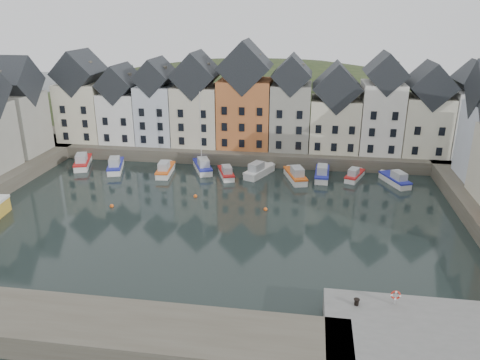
% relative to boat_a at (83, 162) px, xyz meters
% --- Properties ---
extents(ground, '(260.00, 260.00, 0.00)m').
position_rel_boat_a_xyz_m(ground, '(25.39, -18.05, -0.78)').
color(ground, black).
rests_on(ground, ground).
extents(far_quay, '(90.00, 16.00, 2.00)m').
position_rel_boat_a_xyz_m(far_quay, '(25.39, 11.95, 0.22)').
color(far_quay, '#4E483C').
rests_on(far_quay, ground).
extents(near_quay, '(18.00, 10.00, 2.00)m').
position_rel_boat_a_xyz_m(near_quay, '(47.39, -38.05, 0.22)').
color(near_quay, '#60605E').
rests_on(near_quay, ground).
extents(near_wall, '(50.00, 6.00, 2.00)m').
position_rel_boat_a_xyz_m(near_wall, '(15.39, -40.05, 0.22)').
color(near_wall, '#4E483C').
rests_on(near_wall, ground).
extents(hillside, '(153.60, 70.40, 64.00)m').
position_rel_boat_a_xyz_m(hillside, '(25.41, 37.95, -18.74)').
color(hillside, '#223018').
rests_on(hillside, ground).
extents(far_terrace, '(72.37, 8.16, 17.78)m').
position_rel_boat_a_xyz_m(far_terrace, '(28.60, 9.95, 8.10)').
color(far_terrace, '#EAE4C4').
rests_on(far_terrace, far_quay).
extents(mooring_buoys, '(20.50, 5.50, 0.50)m').
position_rel_boat_a_xyz_m(mooring_buoys, '(21.39, -12.72, -0.63)').
color(mooring_buoys, '#E05B1A').
rests_on(mooring_buoys, ground).
extents(boat_a, '(4.17, 7.13, 2.61)m').
position_rel_boat_a_xyz_m(boat_a, '(0.00, 0.00, 0.00)').
color(boat_a, silver).
rests_on(boat_a, ground).
extents(boat_b, '(3.95, 7.02, 2.57)m').
position_rel_boat_a_xyz_m(boat_b, '(6.05, -0.98, -0.01)').
color(boat_b, silver).
rests_on(boat_b, ground).
extents(boat_c, '(2.56, 6.50, 2.43)m').
position_rel_boat_a_xyz_m(boat_c, '(14.46, -1.50, -0.05)').
color(boat_c, silver).
rests_on(boat_c, ground).
extents(boat_d, '(4.54, 6.93, 12.73)m').
position_rel_boat_a_xyz_m(boat_d, '(19.93, 0.82, 0.05)').
color(boat_d, silver).
rests_on(boat_d, ground).
extents(boat_e, '(3.58, 5.88, 2.16)m').
position_rel_boat_a_xyz_m(boat_e, '(24.13, -1.35, -0.14)').
color(boat_e, silver).
rests_on(boat_e, ground).
extents(boat_f, '(4.51, 6.82, 2.52)m').
position_rel_boat_a_xyz_m(boat_f, '(29.00, 0.02, -0.03)').
color(boat_f, silver).
rests_on(boat_f, ground).
extents(boat_g, '(3.98, 6.91, 2.53)m').
position_rel_boat_a_xyz_m(boat_g, '(34.73, -1.22, -0.02)').
color(boat_g, silver).
rests_on(boat_g, ground).
extents(boat_h, '(2.34, 6.65, 2.52)m').
position_rel_boat_a_xyz_m(boat_h, '(38.69, 0.22, -0.03)').
color(boat_h, silver).
rests_on(boat_h, ground).
extents(boat_i, '(3.51, 5.67, 2.08)m').
position_rel_boat_a_xyz_m(boat_i, '(43.55, 0.57, -0.16)').
color(boat_i, silver).
rests_on(boat_i, ground).
extents(boat_j, '(4.17, 6.36, 2.35)m').
position_rel_boat_a_xyz_m(boat_j, '(49.39, -0.64, -0.08)').
color(boat_j, silver).
rests_on(boat_j, ground).
extents(mooring_bollard, '(0.48, 0.48, 0.56)m').
position_rel_boat_a_xyz_m(mooring_bollard, '(40.93, -35.13, 1.53)').
color(mooring_bollard, black).
rests_on(mooring_bollard, near_quay).
extents(life_ring_post, '(0.80, 0.17, 1.30)m').
position_rel_boat_a_xyz_m(life_ring_post, '(43.97, -34.60, 2.08)').
color(life_ring_post, gray).
rests_on(life_ring_post, near_quay).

